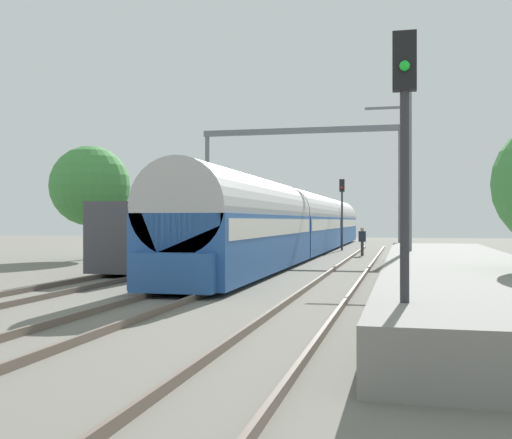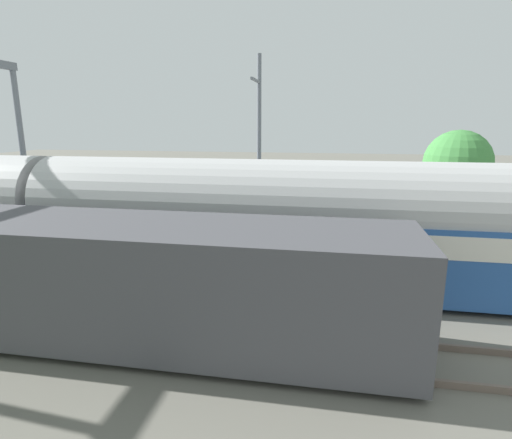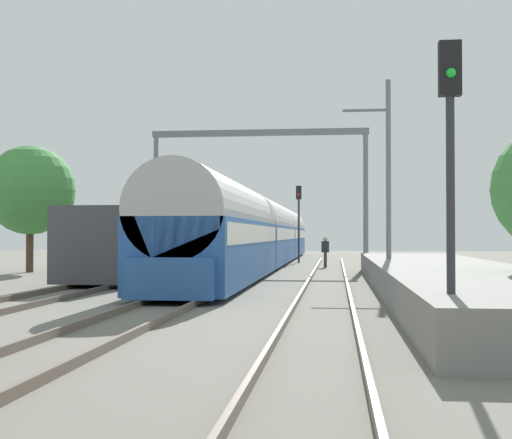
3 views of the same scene
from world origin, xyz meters
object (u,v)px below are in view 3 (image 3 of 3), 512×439
Objects in this scene: person_crossing at (325,249)px; railway_signal_near at (450,152)px; catenary_gantry at (259,169)px; passenger_train at (263,233)px; railway_signal_far at (299,213)px; freight_car at (139,244)px.

person_crossing is 29.05m from railway_signal_near.
catenary_gantry is at bearing 102.20° from railway_signal_near.
passenger_train is 9.67× the size of railway_signal_far.
railway_signal_near reaches higher than person_crossing.
railway_signal_far is at bearing 117.21° from person_crossing.
catenary_gantry is at bearing -165.73° from person_crossing.
person_crossing is 7.13m from railway_signal_far.
freight_car is 13.34m from person_crossing.
railway_signal_near is (6.20, -31.02, 1.24)m from passenger_train.
catenary_gantry reaches higher than passenger_train.
railway_signal_near is (10.23, -18.03, 1.74)m from freight_car.
passenger_train is 28.44× the size of person_crossing.
catenary_gantry reaches higher than railway_signal_far.
railway_signal_far is at bearing 71.10° from freight_car.
railway_signal_far is at bearing 66.29° from passenger_train.
freight_car reaches higher than person_crossing.
freight_car is 12.12m from catenary_gantry.
person_crossing is at bearing -74.27° from railway_signal_far.
railway_signal_near is 29.44m from catenary_gantry.
passenger_train reaches higher than freight_car.
freight_car is at bearing -110.69° from catenary_gantry.
person_crossing is (7.78, 10.83, -0.44)m from freight_car.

